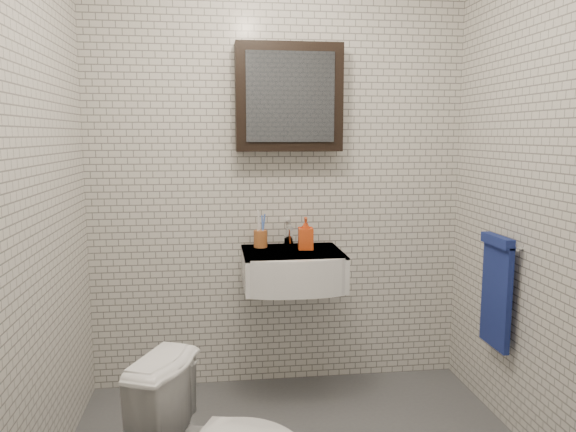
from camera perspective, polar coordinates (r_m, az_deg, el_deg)
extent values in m
cube|color=silver|center=(3.30, -0.95, 4.02)|extent=(2.20, 0.02, 2.50)
cube|color=silver|center=(1.34, 8.80, -2.28)|extent=(2.20, 0.02, 2.50)
cube|color=silver|center=(2.39, -25.13, 1.64)|extent=(0.02, 2.00, 2.50)
cube|color=silver|center=(2.71, 25.47, 2.31)|extent=(0.02, 2.00, 2.50)
cube|color=white|center=(3.16, 0.44, -5.36)|extent=(0.55, 0.45, 0.20)
cylinder|color=silver|center=(3.16, 0.39, -3.72)|extent=(0.31, 0.31, 0.02)
cylinder|color=silver|center=(3.16, 0.39, -3.58)|extent=(0.04, 0.04, 0.01)
cube|color=white|center=(3.14, 0.44, -3.67)|extent=(0.55, 0.45, 0.01)
cylinder|color=silver|center=(3.29, 0.05, -2.49)|extent=(0.06, 0.06, 0.06)
cylinder|color=silver|center=(3.28, 0.05, -1.46)|extent=(0.03, 0.03, 0.08)
cylinder|color=silver|center=(3.22, 0.19, -1.11)|extent=(0.02, 0.12, 0.02)
cube|color=silver|center=(3.30, -0.02, -0.43)|extent=(0.02, 0.09, 0.01)
cube|color=black|center=(3.23, 0.07, 11.92)|extent=(0.60, 0.14, 0.60)
cube|color=#3F444C|center=(3.15, 0.26, 12.01)|extent=(0.49, 0.01, 0.49)
cylinder|color=silver|center=(3.03, 20.91, -2.62)|extent=(0.02, 0.30, 0.02)
cylinder|color=silver|center=(3.15, 20.13, -2.18)|extent=(0.04, 0.02, 0.02)
cylinder|color=silver|center=(2.93, 22.45, -3.06)|extent=(0.04, 0.02, 0.02)
cube|color=navy|center=(3.08, 20.41, -7.57)|extent=(0.03, 0.26, 0.54)
cube|color=navy|center=(3.02, 20.51, -2.36)|extent=(0.05, 0.26, 0.05)
cylinder|color=#A55929|center=(3.24, -2.81, -2.33)|extent=(0.10, 0.10, 0.10)
cylinder|color=white|center=(3.22, -3.07, -1.25)|extent=(0.02, 0.03, 0.19)
cylinder|color=#4775E3|center=(3.22, -2.60, -1.41)|extent=(0.01, 0.02, 0.17)
cylinder|color=white|center=(3.24, -2.93, -1.10)|extent=(0.02, 0.04, 0.20)
cylinder|color=#4775E3|center=(3.24, -2.52, -1.27)|extent=(0.02, 0.04, 0.18)
imported|color=#FF561A|center=(3.17, 1.80, -1.78)|extent=(0.09, 0.09, 0.18)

